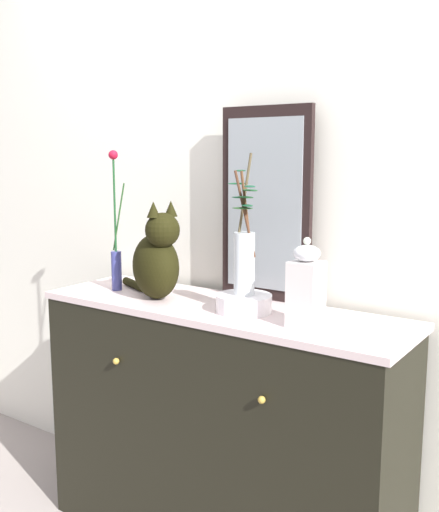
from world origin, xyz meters
The scene contains 8 objects.
wall_back centered at (0.00, 0.28, 1.30)m, with size 4.40×0.08×2.60m, color white.
sideboard centered at (0.00, 0.00, 0.47)m, with size 1.38×0.44×0.93m.
mirror_leaning centered at (0.08, 0.19, 1.28)m, with size 0.37×0.03×0.70m.
cat_sitting centered at (-0.25, -0.04, 1.08)m, with size 0.40×0.25×0.37m.
vase_slim_green centered at (-0.48, -0.02, 1.10)m, with size 0.08×0.04×0.55m.
bowl_porcelain centered at (0.12, -0.02, 0.96)m, with size 0.19×0.19×0.06m, color white.
vase_glass_clear centered at (0.12, -0.02, 1.13)m, with size 0.19×0.20×0.48m.
jar_lidded_porcelain centered at (0.37, -0.06, 1.06)m, with size 0.09×0.09×0.28m.
Camera 1 is at (1.18, -1.71, 1.46)m, focal length 42.18 mm.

